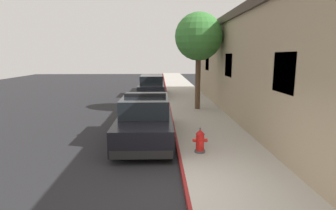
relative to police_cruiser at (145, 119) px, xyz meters
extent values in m
cube|color=#232326|center=(-3.51, 5.97, -0.84)|extent=(32.79, 60.00, 0.20)
cube|color=#ADA89E|center=(2.49, 5.97, -0.67)|extent=(2.71, 60.00, 0.14)
cube|color=maroon|center=(1.09, 5.97, -0.67)|extent=(0.08, 60.00, 0.14)
cube|color=tan|center=(7.68, 3.56, 1.58)|extent=(7.68, 21.01, 4.65)
cube|color=#473D33|center=(7.68, 3.56, 4.09)|extent=(7.92, 21.25, 0.36)
cube|color=black|center=(3.87, -2.32, 1.81)|extent=(0.06, 1.30, 1.10)
cube|color=black|center=(3.87, 3.56, 1.81)|extent=(0.06, 1.30, 1.10)
cube|color=black|center=(3.87, 9.44, 1.81)|extent=(0.06, 1.30, 1.10)
cube|color=black|center=(0.00, -0.04, -0.16)|extent=(1.84, 4.80, 0.76)
cube|color=black|center=(0.00, 0.11, 0.52)|extent=(1.64, 2.50, 0.60)
cube|color=black|center=(0.00, -2.38, -0.42)|extent=(1.76, 0.16, 0.24)
cube|color=black|center=(0.00, 2.30, -0.42)|extent=(1.76, 0.16, 0.24)
cylinder|color=black|center=(-0.86, 1.66, -0.42)|extent=(0.22, 0.64, 0.64)
cylinder|color=black|center=(0.86, 1.66, -0.42)|extent=(0.22, 0.64, 0.64)
cylinder|color=black|center=(-0.86, -1.74, -0.42)|extent=(0.22, 0.64, 0.64)
cylinder|color=black|center=(0.86, -1.74, -0.42)|extent=(0.22, 0.64, 0.64)
cube|color=black|center=(0.00, 0.06, 0.88)|extent=(1.48, 0.20, 0.12)
cube|color=red|center=(-0.35, 0.06, 0.88)|extent=(0.44, 0.18, 0.11)
cube|color=#1E33E0|center=(0.35, 0.06, 0.88)|extent=(0.44, 0.18, 0.11)
cube|color=black|center=(-0.07, 10.62, -0.16)|extent=(1.84, 4.80, 0.76)
cube|color=black|center=(-0.07, 10.77, 0.52)|extent=(1.64, 2.50, 0.60)
cube|color=black|center=(-0.07, 8.28, -0.42)|extent=(1.76, 0.16, 0.24)
cube|color=black|center=(-0.07, 12.96, -0.42)|extent=(1.76, 0.16, 0.24)
cylinder|color=black|center=(-0.93, 12.32, -0.42)|extent=(0.22, 0.64, 0.64)
cylinder|color=black|center=(0.79, 12.32, -0.42)|extent=(0.22, 0.64, 0.64)
cylinder|color=black|center=(-0.93, 8.92, -0.42)|extent=(0.22, 0.64, 0.64)
cylinder|color=black|center=(0.79, 8.92, -0.42)|extent=(0.22, 0.64, 0.64)
cylinder|color=#4C4C51|center=(1.72, -1.77, -0.57)|extent=(0.32, 0.32, 0.06)
cylinder|color=red|center=(1.72, -1.77, -0.29)|extent=(0.24, 0.24, 0.50)
cone|color=red|center=(1.72, -1.77, 0.03)|extent=(0.28, 0.28, 0.14)
cylinder|color=#4C4C51|center=(1.72, -1.77, 0.13)|extent=(0.05, 0.05, 0.06)
cylinder|color=red|center=(1.55, -1.77, -0.23)|extent=(0.10, 0.10, 0.10)
cylinder|color=red|center=(1.89, -1.77, -0.23)|extent=(0.10, 0.10, 0.10)
cylinder|color=red|center=(1.72, -1.95, -0.28)|extent=(0.13, 0.12, 0.13)
cylinder|color=brown|center=(2.58, 5.02, 0.89)|extent=(0.28, 0.28, 2.98)
sphere|color=#387A33|center=(2.58, 5.02, 3.25)|extent=(2.51, 2.51, 2.51)
camera|label=1|loc=(0.52, -9.49, 2.26)|focal=28.86mm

